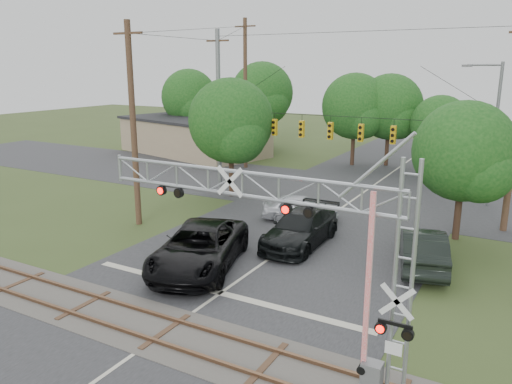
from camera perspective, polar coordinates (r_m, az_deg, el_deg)
The scene contains 14 objects.
ground at distance 17.02m, azimuth -14.77°, elevation -18.20°, with size 160.00×160.00×0.00m, color #3A4921.
road_main at distance 24.31m, azimuth 1.79°, elevation -7.49°, with size 14.00×90.00×0.02m, color #272729.
road_cross at distance 36.74m, azimuth 11.91°, elevation -0.27°, with size 90.00×12.00×0.02m, color #272729.
railroad_track at distance 18.26m, azimuth -10.30°, elevation -15.43°, with size 90.00×3.20×0.17m.
crossing_gantry at distance 13.71m, azimuth 4.67°, elevation -6.10°, with size 9.79×0.88×6.91m.
traffic_signal_span at distance 31.73m, azimuth 11.70°, elevation 7.72°, with size 19.34×0.36×11.50m.
pickup_black at distance 22.92m, azimuth -6.50°, elevation -6.34°, with size 3.27×7.10×1.97m, color black.
car_dark at distance 25.82m, azimuth 5.10°, elevation -4.17°, with size 2.47×6.08×1.76m, color black.
sedan_silver at distance 29.94m, azimuth 5.13°, elevation -1.79°, with size 1.83×4.55×1.55m, color #B3B5BB.
suv_dark at distance 24.19m, azimuth 18.51°, elevation -6.11°, with size 1.91×5.47×1.80m, color black.
commercial_building at distance 53.21m, azimuth -7.15°, elevation 6.38°, with size 17.50×11.84×3.72m.
streetlight at distance 35.62m, azimuth 25.38°, elevation 6.70°, with size 2.47×0.26×9.27m.
utility_poles at distance 32.93m, azimuth 16.05°, elevation 9.05°, with size 26.51×27.42×14.39m.
treeline at distance 45.07m, azimuth 15.07°, elevation 9.21°, with size 52.00×28.76×9.53m.
Camera 1 is at (10.36, -10.09, 8.98)m, focal length 35.00 mm.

